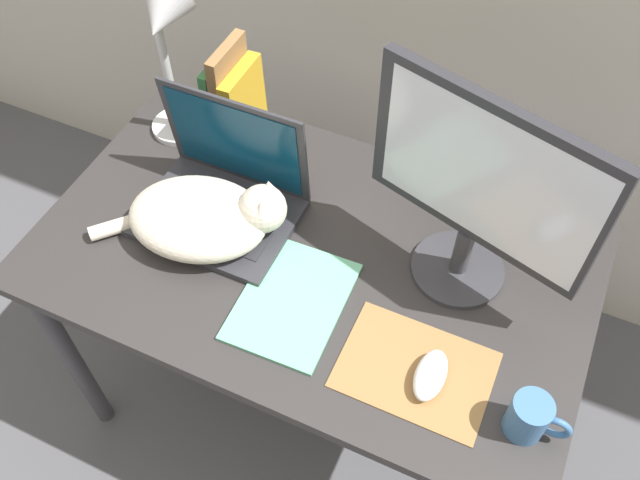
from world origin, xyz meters
The scene contains 10 objects.
desk centered at (0.00, 0.35, 0.64)m, with size 1.16×0.70×0.72m.
laptop centered at (-0.23, 0.37, 0.77)m, with size 0.33×0.25×0.26m.
cat centered at (-0.22, 0.30, 0.78)m, with size 0.39×0.28×0.14m.
external_monitor centered at (0.29, 0.43, 0.97)m, with size 0.44×0.19×0.45m.
mousepad centered at (0.29, 0.18, 0.72)m, with size 0.28×0.20×0.00m.
computer_mouse centered at (0.32, 0.17, 0.74)m, with size 0.06×0.11×0.04m.
book_row centered at (-0.31, 0.59, 0.83)m, with size 0.09×0.15×0.25m.
desk_lamp centered at (-0.42, 0.52, 1.01)m, with size 0.17×0.17×0.42m.
notepad centered at (0.01, 0.22, 0.73)m, with size 0.21×0.27×0.01m.
mug centered at (0.50, 0.15, 0.77)m, with size 0.11×0.07×0.09m.
Camera 1 is at (0.36, -0.41, 1.86)m, focal length 38.00 mm.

